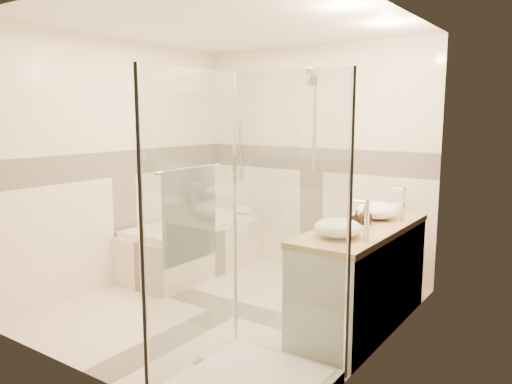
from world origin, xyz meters
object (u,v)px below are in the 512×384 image
Objects in this scene: bathtub at (194,244)px; vessel_sink_far at (338,228)px; vessel_sink_near at (378,210)px; amenity_bottle_a at (356,219)px; amenity_bottle_b at (366,215)px; vanity at (361,277)px; shower_enclosure at (242,309)px.

vessel_sink_far is at bearing -20.29° from bathtub.
vessel_sink_near is 0.47m from amenity_bottle_a.
vessel_sink_far is at bearing -90.00° from vessel_sink_near.
bathtub is at bearing 168.08° from amenity_bottle_a.
vessel_sink_far is 0.53m from amenity_bottle_b.
vessel_sink_far is 0.34m from amenity_bottle_a.
vessel_sink_far is 2.34× the size of amenity_bottle_b.
vessel_sink_far is (-0.02, -0.44, 0.50)m from vanity.
shower_enclosure is 1.45m from amenity_bottle_b.
vessel_sink_far reaches higher than bathtub.
vessel_sink_near is at bearing 93.12° from vanity.
vessel_sink_near is (2.13, 0.02, 0.62)m from bathtub.
shower_enclosure is (1.86, -1.62, 0.20)m from bathtub.
amenity_bottle_a is at bearing 76.89° from shower_enclosure.
bathtub is 2.26m from amenity_bottle_a.
shower_enclosure reaches higher than vessel_sink_far.
shower_enclosure is 13.71× the size of amenity_bottle_a.
bathtub is 11.43× the size of amenity_bottle_a.
amenity_bottle_b is (0.27, 1.36, 0.42)m from shower_enclosure.
vessel_sink_near is at bearing 80.54° from shower_enclosure.
vessel_sink_near reaches higher than amenity_bottle_b.
bathtub is at bearing 138.90° from shower_enclosure.
amenity_bottle_b is (-0.02, 0.09, 0.50)m from vanity.
vessel_sink_near is at bearing 90.00° from amenity_bottle_a.
vanity is 0.51m from amenity_bottle_a.
amenity_bottle_a reaches higher than bathtub.
bathtub is 2.22m from vessel_sink_near.
amenity_bottle_b reaches higher than vanity.
amenity_bottle_a is at bearing -11.92° from bathtub.
amenity_bottle_b is (0.00, 0.53, 0.00)m from vessel_sink_far.
shower_enclosure is at bearing -101.33° from amenity_bottle_b.
amenity_bottle_a reaches higher than vanity.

